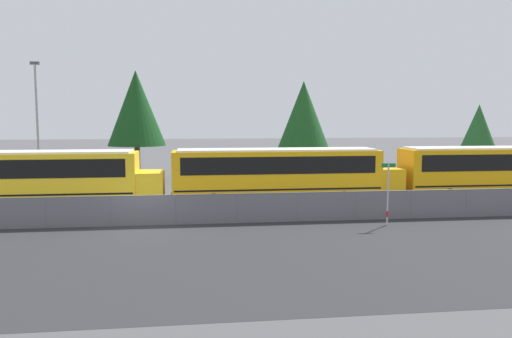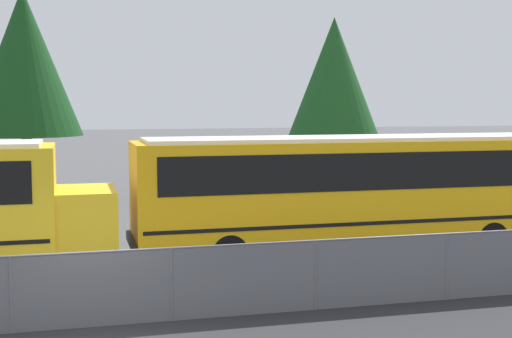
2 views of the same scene
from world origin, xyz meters
TOP-DOWN VIEW (x-y plane):
  - ground_plane at (0.00, 0.00)m, footprint 200.00×200.00m
  - fence at (-0.00, -0.00)m, footprint 69.59×0.07m
  - school_bus_2 at (7.66, 5.00)m, footprint 13.89×2.59m
  - tree_0 at (12.06, 18.89)m, footprint 4.57×4.57m
  - tree_1 at (-2.17, 17.63)m, footprint 4.71×4.71m

SIDE VIEW (x-z plane):
  - ground_plane at x=0.00m, z-range 0.00..0.00m
  - fence at x=0.00m, z-range 0.02..1.51m
  - school_bus_2 at x=7.66m, z-range 0.30..3.67m
  - tree_0 at x=12.06m, z-range 1.22..9.62m
  - tree_1 at x=-2.17m, z-range 1.44..10.48m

